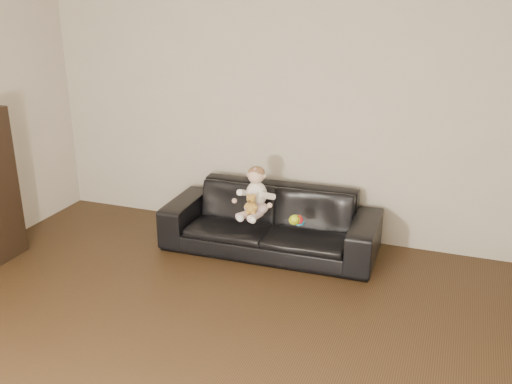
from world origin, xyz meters
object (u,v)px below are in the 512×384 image
at_px(teddy_bear, 251,204).
at_px(toy_rattle, 299,220).
at_px(sofa, 270,221).
at_px(toy_blue_disc, 298,222).
at_px(baby, 256,194).
at_px(toy_green, 295,220).

height_order(teddy_bear, toy_rattle, teddy_bear).
bearing_deg(sofa, toy_rattle, -31.60).
relative_size(sofa, toy_rattle, 26.68).
distance_m(teddy_bear, toy_blue_disc, 0.46).
height_order(baby, toy_green, baby).
bearing_deg(toy_green, teddy_bear, -174.78).
relative_size(sofa, toy_green, 15.84).
relative_size(toy_green, toy_rattle, 1.68).
distance_m(sofa, toy_green, 0.40).
relative_size(baby, toy_rattle, 6.09).
xyz_separation_m(baby, teddy_bear, (0.01, -0.14, -0.05)).
xyz_separation_m(baby, toy_rattle, (0.45, -0.09, -0.17)).
bearing_deg(teddy_bear, sofa, 70.91).
xyz_separation_m(teddy_bear, toy_green, (0.40, 0.04, -0.11)).
xyz_separation_m(baby, toy_green, (0.41, -0.10, -0.16)).
xyz_separation_m(sofa, baby, (-0.11, -0.11, 0.30)).
xyz_separation_m(toy_green, toy_blue_disc, (0.03, 0.04, -0.04)).
distance_m(toy_rattle, toy_blue_disc, 0.04).
bearing_deg(baby, toy_rattle, 6.34).
bearing_deg(toy_green, toy_blue_disc, 56.17).
bearing_deg(teddy_bear, toy_rattle, 9.99).
distance_m(toy_green, toy_rattle, 0.04).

